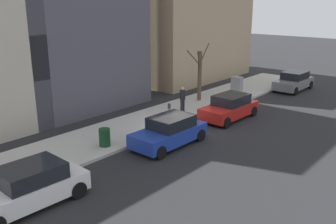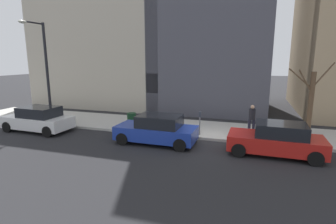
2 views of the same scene
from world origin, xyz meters
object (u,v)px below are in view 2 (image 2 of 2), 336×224
at_px(pedestrian_near_meter, 252,117).
at_px(parked_car_red, 276,140).
at_px(parked_car_blue, 157,130).
at_px(bare_tree, 311,101).
at_px(trash_bin, 132,120).
at_px(parked_car_white, 38,119).
at_px(parking_meter, 200,121).
at_px(streetlamp, 43,65).
at_px(office_tower_right, 121,14).

bearing_deg(pedestrian_near_meter, parked_car_red, 104.09).
distance_m(parked_car_blue, bare_tree, 8.80).
xyz_separation_m(parked_car_blue, pedestrian_near_meter, (2.91, -4.72, 0.35)).
relative_size(bare_tree, pedestrian_near_meter, 2.45).
bearing_deg(trash_bin, pedestrian_near_meter, -83.79).
bearing_deg(parked_car_red, parked_car_white, 91.48).
height_order(parking_meter, trash_bin, parking_meter).
bearing_deg(parking_meter, parked_car_blue, 130.79).
bearing_deg(streetlamp, parked_car_blue, -100.24).
bearing_deg(streetlamp, trash_bin, -84.01).
bearing_deg(parked_car_red, pedestrian_near_meter, 22.56).
bearing_deg(pedestrian_near_meter, trash_bin, -0.91).
xyz_separation_m(pedestrian_near_meter, office_tower_right, (10.10, 13.37, 7.76)).
height_order(parked_car_red, parking_meter, parked_car_red).
height_order(bare_tree, trash_bin, bare_tree).
bearing_deg(streetlamp, parked_car_white, -158.40).
xyz_separation_m(parked_car_red, streetlamp, (1.46, 14.20, 3.28)).
distance_m(parked_car_blue, office_tower_right, 17.60).
height_order(parked_car_red, trash_bin, parked_car_red).
bearing_deg(office_tower_right, parked_car_blue, -146.42).
xyz_separation_m(trash_bin, office_tower_right, (10.89, 6.16, 8.25)).
relative_size(parked_car_white, trash_bin, 4.73).
bearing_deg(streetlamp, office_tower_right, 1.39).
bearing_deg(parked_car_white, office_tower_right, 5.81).
relative_size(parked_car_blue, office_tower_right, 0.24).
relative_size(streetlamp, bare_tree, 1.60).
relative_size(parked_car_red, office_tower_right, 0.24).
height_order(streetlamp, office_tower_right, office_tower_right).
height_order(parked_car_white, parking_meter, parked_car_white).
height_order(parked_car_white, bare_tree, bare_tree).
xyz_separation_m(parking_meter, office_tower_right, (11.34, 10.59, 7.87)).
bearing_deg(pedestrian_near_meter, office_tower_right, -44.20).
bearing_deg(office_tower_right, streetlamp, -178.61).
bearing_deg(parked_car_blue, bare_tree, -63.15).
bearing_deg(parking_meter, streetlamp, 90.93).
distance_m(trash_bin, office_tower_right, 14.98).
height_order(parked_car_red, parked_car_white, same).
xyz_separation_m(parked_car_blue, trash_bin, (2.13, 2.48, -0.14)).
relative_size(parked_car_blue, parked_car_white, 0.99).
height_order(parked_car_blue, office_tower_right, office_tower_right).
bearing_deg(trash_bin, parked_car_red, -104.05).
relative_size(parked_car_white, parking_meter, 3.16).
height_order(parked_car_blue, parked_car_white, same).
bearing_deg(trash_bin, parked_car_blue, -130.66).
xyz_separation_m(parked_car_white, bare_tree, (3.80, -15.58, 1.33)).
distance_m(parked_car_white, streetlamp, 3.65).
distance_m(trash_bin, pedestrian_near_meter, 7.26).
xyz_separation_m(parking_meter, bare_tree, (2.15, -5.86, 1.08)).
bearing_deg(parked_car_white, trash_bin, -66.32).
relative_size(trash_bin, pedestrian_near_meter, 0.54).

